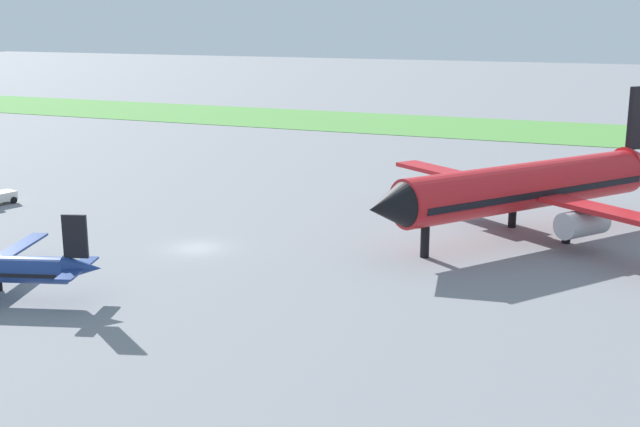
{
  "coord_description": "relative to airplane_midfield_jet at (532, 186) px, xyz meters",
  "views": [
    {
      "loc": [
        35.06,
        -57.12,
        19.07
      ],
      "look_at": [
        9.65,
        4.01,
        3.0
      ],
      "focal_mm": 45.81,
      "sensor_mm": 36.0,
      "label": 1
    }
  ],
  "objects": [
    {
      "name": "ground_plane",
      "position": [
        -25.37,
        -14.48,
        -4.56
      ],
      "size": [
        600.0,
        600.0,
        0.0
      ],
      "primitive_type": "plane",
      "color": "gray"
    },
    {
      "name": "airplane_midfield_jet",
      "position": [
        0.0,
        0.0,
        0.0
      ],
      "size": [
        30.66,
        30.89,
        12.65
      ],
      "rotation": [
        0.0,
        0.0,
        4.1
      ],
      "color": "red",
      "rests_on": "ground_plane"
    },
    {
      "name": "grass_taxiway_strip",
      "position": [
        -25.37,
        69.76,
        -4.52
      ],
      "size": [
        360.0,
        28.0,
        0.08
      ],
      "primitive_type": "cube",
      "color": "#549342",
      "rests_on": "ground_plane"
    }
  ]
}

